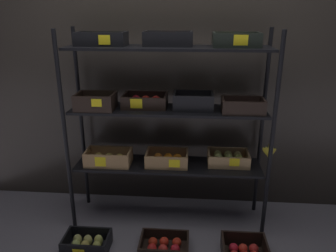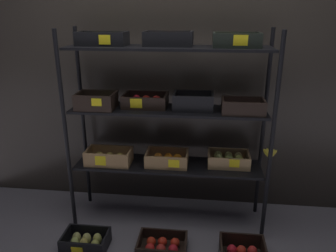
% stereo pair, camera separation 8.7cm
% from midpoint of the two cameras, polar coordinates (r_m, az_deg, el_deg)
% --- Properties ---
extents(ground_plane, '(10.00, 10.00, 0.00)m').
position_cam_midpoint_polar(ground_plane, '(3.02, 0.86, -15.73)').
color(ground_plane, slate).
extents(storefront_wall, '(3.97, 0.12, 2.48)m').
position_cam_midpoint_polar(storefront_wall, '(2.90, 1.76, 9.50)').
color(storefront_wall, '#2D2823').
rests_on(storefront_wall, ground_plane).
extents(display_rack, '(1.69, 0.41, 1.63)m').
position_cam_midpoint_polar(display_rack, '(2.58, 0.84, 2.98)').
color(display_rack, black).
rests_on(display_rack, ground_plane).
extents(crate_ground_pear, '(0.35, 0.24, 0.12)m').
position_cam_midpoint_polar(crate_ground_pear, '(2.74, -13.29, -19.16)').
color(crate_ground_pear, black).
rests_on(crate_ground_pear, ground_plane).
extents(crate_ground_apple_red, '(0.37, 0.26, 0.10)m').
position_cam_midpoint_polar(crate_ground_apple_red, '(2.65, -0.02, -20.31)').
color(crate_ground_apple_red, black).
rests_on(crate_ground_apple_red, ground_plane).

